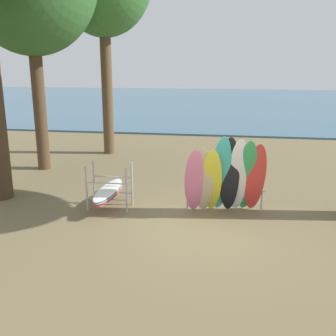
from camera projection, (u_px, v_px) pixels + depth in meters
The scene contains 4 objects.
ground_plane at pixel (202, 228), 9.68m from camera, with size 80.00×80.00×0.00m, color brown.
lake_water at pixel (227, 102), 38.49m from camera, with size 80.00×36.00×0.10m, color #38607A.
leaning_board_pile at pixel (226, 178), 10.33m from camera, with size 2.17×1.12×2.19m.
board_storage_rack at pixel (109, 191), 10.93m from camera, with size 1.15×2.11×1.25m.
Camera 1 is at (0.64, -8.99, 3.93)m, focal length 42.73 mm.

